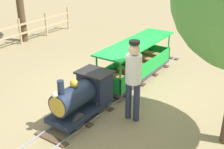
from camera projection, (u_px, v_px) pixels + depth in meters
ground_plane at (111, 97)px, 6.52m from camera, size 60.00×60.00×0.00m
track at (117, 92)px, 6.70m from camera, size 0.72×6.40×0.04m
locomotive at (83, 95)px, 5.59m from camera, size 0.68×1.45×0.98m
passenger_car at (136, 64)px, 7.22m from camera, size 0.78×2.70×0.97m
conductor_person at (133, 75)px, 5.32m from camera, size 0.30×0.30×1.62m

